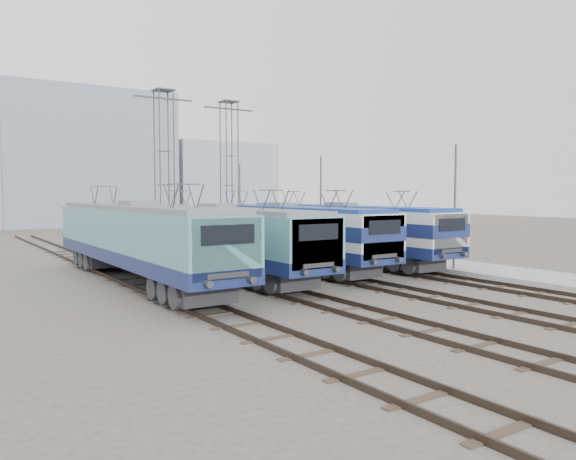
# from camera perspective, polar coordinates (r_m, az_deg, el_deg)

# --- Properties ---
(ground) EXTENTS (160.00, 160.00, 0.00)m
(ground) POSITION_cam_1_polar(r_m,az_deg,el_deg) (24.40, 7.01, -6.66)
(ground) COLOR #514C47
(platform) EXTENTS (4.00, 70.00, 0.30)m
(platform) POSITION_cam_1_polar(r_m,az_deg,el_deg) (37.04, 10.92, -2.88)
(platform) COLOR #9E9E99
(platform) RESTS_ON ground
(locomotive_far_left) EXTENTS (2.97, 18.75, 3.53)m
(locomotive_far_left) POSITION_cam_1_polar(r_m,az_deg,el_deg) (27.78, -14.87, -0.64)
(locomotive_far_left) COLOR navy
(locomotive_far_left) RESTS_ON ground
(locomotive_center_left) EXTENTS (2.82, 17.83, 3.36)m
(locomotive_center_left) POSITION_cam_1_polar(r_m,az_deg,el_deg) (29.89, -6.93, -0.43)
(locomotive_center_left) COLOR navy
(locomotive_center_left) RESTS_ON ground
(locomotive_center_right) EXTENTS (2.82, 17.81, 3.35)m
(locomotive_center_right) POSITION_cam_1_polar(r_m,az_deg,el_deg) (32.98, -0.70, 0.08)
(locomotive_center_right) COLOR navy
(locomotive_center_right) RESTS_ON ground
(locomotive_far_right) EXTENTS (2.80, 17.68, 3.32)m
(locomotive_far_right) POSITION_cam_1_polar(r_m,az_deg,el_deg) (35.50, 5.54, 0.31)
(locomotive_far_right) COLOR navy
(locomotive_far_right) RESTS_ON ground
(catenary_tower_west) EXTENTS (4.50, 1.20, 12.00)m
(catenary_tower_west) POSITION_cam_1_polar(r_m,az_deg,el_deg) (43.17, -12.45, 6.68)
(catenary_tower_west) COLOR #3F4247
(catenary_tower_west) RESTS_ON ground
(catenary_tower_east) EXTENTS (4.50, 1.20, 12.00)m
(catenary_tower_east) POSITION_cam_1_polar(r_m,az_deg,el_deg) (47.69, -5.99, 6.47)
(catenary_tower_east) COLOR #3F4247
(catenary_tower_east) RESTS_ON ground
(mast_front) EXTENTS (0.12, 0.12, 7.00)m
(mast_front) POSITION_cam_1_polar(r_m,az_deg,el_deg) (31.57, 16.58, 1.98)
(mast_front) COLOR #3F4247
(mast_front) RESTS_ON ground
(mast_mid) EXTENTS (0.12, 0.12, 7.00)m
(mast_mid) POSITION_cam_1_polar(r_m,az_deg,el_deg) (40.31, 3.34, 2.50)
(mast_mid) COLOR #3F4247
(mast_mid) RESTS_ON ground
(mast_rear) EXTENTS (0.12, 0.12, 7.00)m
(mast_rear) POSITION_cam_1_polar(r_m,az_deg,el_deg) (50.41, -4.91, 2.76)
(mast_rear) COLOR #3F4247
(mast_rear) RESTS_ON ground
(building_center) EXTENTS (22.00, 14.00, 18.00)m
(building_center) POSITION_cam_1_polar(r_m,az_deg,el_deg) (82.68, -20.01, 6.77)
(building_center) COLOR gray
(building_center) RESTS_ON ground
(building_east) EXTENTS (16.00, 12.00, 12.00)m
(building_east) POSITION_cam_1_polar(r_m,az_deg,el_deg) (89.46, -7.38, 4.80)
(building_east) COLOR #959BA6
(building_east) RESTS_ON ground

